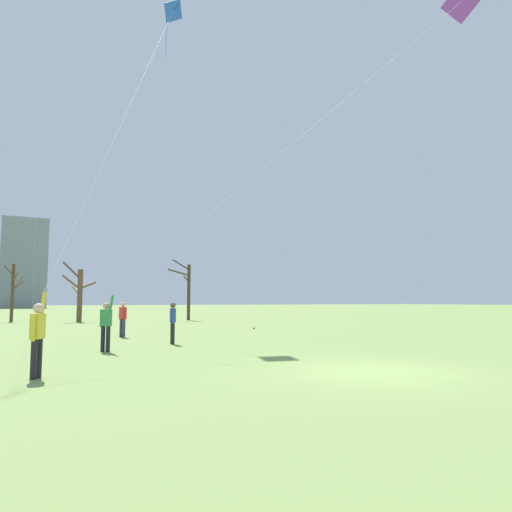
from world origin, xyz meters
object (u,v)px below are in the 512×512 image
Objects in this scene: bare_tree_center at (79,292)px; bystander_far_off_by_trees at (173,321)px; kite_flyer_far_back_purple at (175,261)px; bare_tree_left_of_center at (187,289)px; kite_flyer_midfield_right_blue at (104,177)px; bystander_watching_nearby at (123,318)px; bare_tree_rightmost at (13,290)px.

bystander_far_off_by_trees is at bearing -88.90° from bare_tree_center.
kite_flyer_far_back_purple is 2.37× the size of bare_tree_center.
kite_flyer_far_back_purple is at bearing -110.59° from bare_tree_left_of_center.
bystander_far_off_by_trees is at bearing 72.52° from kite_flyer_far_back_purple.
kite_flyer_midfield_right_blue reaches higher than bystander_far_off_by_trees.
bare_tree_center is (2.85, 26.00, -3.13)m from kite_flyer_midfield_right_blue.
kite_flyer_far_back_purple is 3.86m from bystander_far_off_by_trees.
kite_flyer_far_back_purple is 7.93m from bystander_watching_nearby.
bare_tree_center is (0.49, 18.39, 1.46)m from bystander_watching_nearby.
bare_tree_left_of_center is at bearing -5.01° from bare_tree_center.
bare_tree_center is (-8.95, 0.78, -0.39)m from bare_tree_left_of_center.
bare_tree_left_of_center is (11.80, 25.21, -2.74)m from kite_flyer_midfield_right_blue.
bare_tree_rightmost is (-4.22, 29.37, -0.42)m from kite_flyer_far_back_purple.
kite_flyer_far_back_purple is 26.05m from bare_tree_center.
kite_flyer_midfield_right_blue is 11.50× the size of bystander_far_off_by_trees.
kite_flyer_far_back_purple is at bearing -81.82° from bare_tree_rightmost.
kite_flyer_far_back_purple reaches higher than bare_tree_left_of_center.
bystander_far_off_by_trees is 23.80m from bare_tree_left_of_center.
bare_tree_rightmost is at bearing 101.21° from bystander_far_off_by_trees.
bare_tree_left_of_center reaches higher than bystander_far_off_by_trees.
kite_flyer_far_back_purple is 26.98m from bare_tree_left_of_center.
bystander_watching_nearby is 0.33× the size of bare_tree_center.
bystander_watching_nearby is at bearing 89.65° from kite_flyer_far_back_purple.
bare_tree_rightmost is 5.82m from bare_tree_center.
bare_tree_left_of_center reaches higher than bystander_watching_nearby.
bystander_far_off_by_trees is at bearing 42.95° from kite_flyer_midfield_right_blue.
bystander_far_off_by_trees is 26.82m from bare_tree_rightmost.
bare_tree_rightmost reaches higher than bystander_far_off_by_trees.
bare_tree_left_of_center is (9.49, 25.26, -0.21)m from kite_flyer_far_back_purple.
bystander_far_off_by_trees is (3.29, 3.06, -4.60)m from kite_flyer_midfield_right_blue.
bystander_far_off_by_trees and bystander_watching_nearby have the same top height.
bystander_watching_nearby is at bearing 72.77° from kite_flyer_midfield_right_blue.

